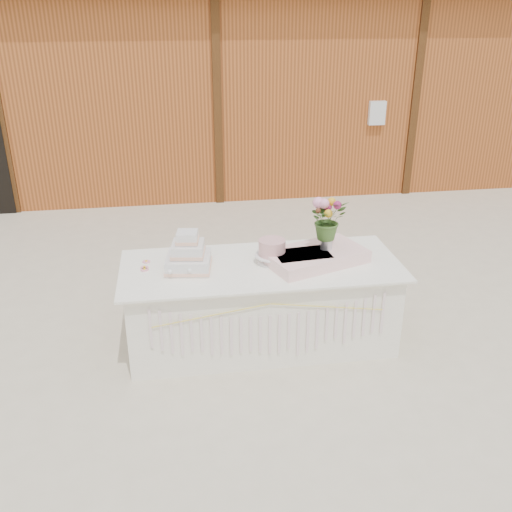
{
  "coord_description": "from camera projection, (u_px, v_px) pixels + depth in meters",
  "views": [
    {
      "loc": [
        -0.71,
        -4.37,
        2.83
      ],
      "look_at": [
        0.0,
        0.3,
        0.72
      ],
      "focal_mm": 40.0,
      "sensor_mm": 36.0,
      "label": 1
    }
  ],
  "objects": [
    {
      "name": "wedding_cake",
      "position": [
        188.0,
        256.0,
        4.76
      ],
      "size": [
        0.42,
        0.42,
        0.34
      ],
      "rotation": [
        0.0,
        0.0,
        -0.14
      ],
      "color": "silver",
      "rests_on": "cake_table"
    },
    {
      "name": "pink_cake_stand",
      "position": [
        272.0,
        250.0,
        4.88
      ],
      "size": [
        0.29,
        0.29,
        0.21
      ],
      "color": "white",
      "rests_on": "cake_table"
    },
    {
      "name": "loose_flowers",
      "position": [
        141.0,
        266.0,
        4.84
      ],
      "size": [
        0.16,
        0.34,
        0.02
      ],
      "primitive_type": null,
      "rotation": [
        0.0,
        0.0,
        0.07
      ],
      "color": "pink",
      "rests_on": "cake_table"
    },
    {
      "name": "bouquet",
      "position": [
        328.0,
        214.0,
        4.81
      ],
      "size": [
        0.39,
        0.36,
        0.35
      ],
      "primitive_type": "imported",
      "rotation": [
        0.0,
        0.0,
        0.34
      ],
      "color": "#3A5F26",
      "rests_on": "flower_vase"
    },
    {
      "name": "ground",
      "position": [
        261.0,
        341.0,
        5.2
      ],
      "size": [
        80.0,
        80.0,
        0.0
      ],
      "primitive_type": "plane",
      "color": "beige",
      "rests_on": "ground"
    },
    {
      "name": "cake_table",
      "position": [
        261.0,
        304.0,
        5.04
      ],
      "size": [
        2.4,
        1.0,
        0.77
      ],
      "color": "white",
      "rests_on": "ground"
    },
    {
      "name": "barn",
      "position": [
        206.0,
        74.0,
        9.92
      ],
      "size": [
        12.6,
        4.6,
        3.3
      ],
      "color": "#AC5724",
      "rests_on": "ground"
    },
    {
      "name": "satin_runner",
      "position": [
        315.0,
        256.0,
        4.92
      ],
      "size": [
        0.95,
        0.74,
        0.11
      ],
      "primitive_type": "cube",
      "rotation": [
        0.0,
        0.0,
        0.34
      ],
      "color": "#FCCBCC",
      "rests_on": "cake_table"
    },
    {
      "name": "flower_vase",
      "position": [
        326.0,
        241.0,
        4.91
      ],
      "size": [
        0.1,
        0.1,
        0.14
      ],
      "primitive_type": "cylinder",
      "color": "silver",
      "rests_on": "satin_runner"
    }
  ]
}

